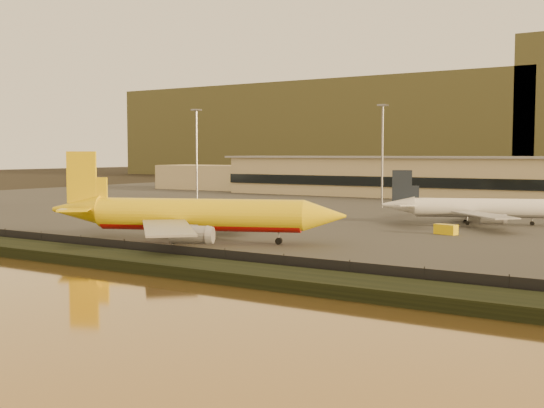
# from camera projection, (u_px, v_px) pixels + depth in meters

# --- Properties ---
(ground) EXTENTS (900.00, 900.00, 0.00)m
(ground) POSITION_uv_depth(u_px,v_px,m) (222.00, 251.00, 95.41)
(ground) COLOR black
(ground) RESTS_ON ground
(embankment) EXTENTS (320.00, 7.00, 1.40)m
(embankment) POSITION_uv_depth(u_px,v_px,m) (137.00, 262.00, 81.01)
(embankment) COLOR black
(embankment) RESTS_ON ground
(tarmac) EXTENTS (320.00, 220.00, 0.20)m
(tarmac) POSITION_uv_depth(u_px,v_px,m) (441.00, 206.00, 175.60)
(tarmac) COLOR #2D2D2D
(tarmac) RESTS_ON ground
(perimeter_fence) EXTENTS (300.00, 0.05, 2.20)m
(perimeter_fence) POSITION_uv_depth(u_px,v_px,m) (160.00, 253.00, 84.34)
(perimeter_fence) COLOR black
(perimeter_fence) RESTS_ON tarmac
(terminal_building) EXTENTS (202.00, 25.00, 12.60)m
(terminal_building) POSITION_uv_depth(u_px,v_px,m) (427.00, 178.00, 208.64)
(terminal_building) COLOR tan
(terminal_building) RESTS_ON tarmac
(apron_light_masts) EXTENTS (152.20, 12.20, 25.40)m
(apron_light_masts) POSITION_uv_depth(u_px,v_px,m) (479.00, 144.00, 149.60)
(apron_light_masts) COLOR slate
(apron_light_masts) RESTS_ON tarmac
(distant_hills) EXTENTS (470.00, 160.00, 70.00)m
(distant_hills) POSITION_uv_depth(u_px,v_px,m) (544.00, 123.00, 391.13)
(distant_hills) COLOR brown
(distant_hills) RESTS_ON ground
(dhl_cargo_jet) EXTENTS (44.10, 41.73, 13.70)m
(dhl_cargo_jet) POSITION_uv_depth(u_px,v_px,m) (194.00, 215.00, 102.39)
(dhl_cargo_jet) COLOR yellow
(dhl_cargo_jet) RESTS_ON tarmac
(white_narrowbody_jet) EXTENTS (33.96, 32.07, 10.22)m
(white_narrowbody_jet) POSITION_uv_depth(u_px,v_px,m) (477.00, 208.00, 128.59)
(white_narrowbody_jet) COLOR white
(white_narrowbody_jet) RESTS_ON tarmac
(gse_vehicle_yellow) EXTENTS (3.98, 2.42, 1.67)m
(gse_vehicle_yellow) POSITION_uv_depth(u_px,v_px,m) (446.00, 229.00, 112.82)
(gse_vehicle_yellow) COLOR yellow
(gse_vehicle_yellow) RESTS_ON tarmac
(gse_vehicle_white) EXTENTS (4.16, 2.23, 1.79)m
(gse_vehicle_white) POSITION_uv_depth(u_px,v_px,m) (249.00, 219.00, 130.11)
(gse_vehicle_white) COLOR white
(gse_vehicle_white) RESTS_ON tarmac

